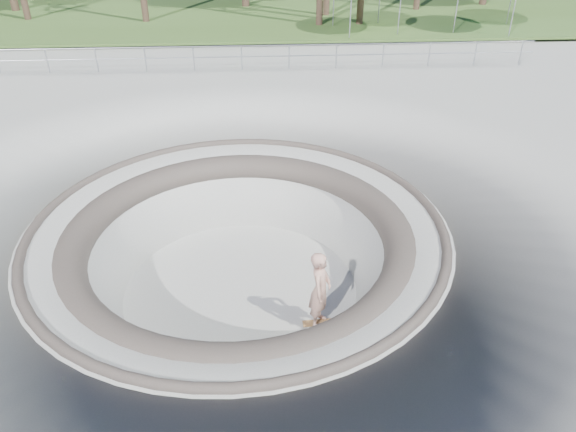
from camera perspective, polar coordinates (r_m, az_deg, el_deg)
name	(u,v)px	position (r m, az deg, el deg)	size (l,w,h in m)	color
ground	(238,227)	(13.78, -5.15, -1.14)	(180.00, 180.00, 0.00)	#B0B0AB
skate_bowl	(241,286)	(14.86, -4.81, -7.06)	(14.00, 14.00, 4.10)	#B0B0AB
distant_hills	(281,11)	(70.31, -0.74, 20.08)	(103.20, 45.00, 28.60)	brown
safety_railing	(242,57)	(24.52, -4.73, 15.76)	(25.00, 0.06, 1.03)	#9A9DA2
skateboard	(319,323)	(13.77, 3.16, -10.78)	(0.80, 0.27, 0.08)	olive
skater	(320,290)	(13.09, 3.29, -7.49)	(0.73, 0.48, 2.02)	#D59E8A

